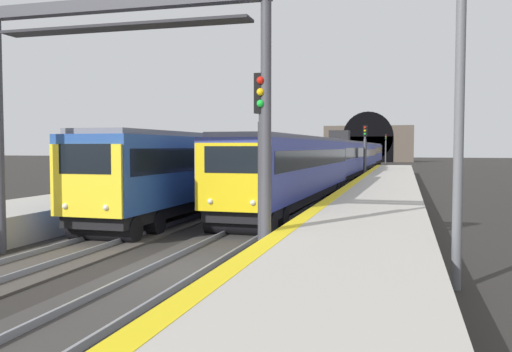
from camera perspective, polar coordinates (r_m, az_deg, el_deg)
ground_plane at (r=14.45m, az=-7.89°, el=-9.97°), size 320.00×320.00×0.00m
platform_right at (r=13.28m, az=9.58°, el=-8.90°), size 112.00×4.09×1.02m
platform_right_edge_strip at (r=13.48m, az=1.94°, el=-6.46°), size 112.00×0.50×0.01m
track_main_line at (r=14.44m, az=-7.89°, el=-9.82°), size 160.00×3.20×0.21m
track_adjacent_line at (r=16.56m, az=-21.72°, el=-8.34°), size 160.00×3.05×0.21m
train_main_approaching at (r=58.42m, az=9.88°, el=2.00°), size 80.39×3.32×4.69m
train_adjacent_platform at (r=36.06m, az=-0.48°, el=1.45°), size 38.82×2.94×3.88m
railway_signal_near at (r=14.33m, az=0.61°, el=2.61°), size 0.39×0.38×5.18m
railway_signal_mid at (r=52.10m, az=11.35°, el=2.94°), size 0.39×0.38×5.26m
railway_signal_far at (r=108.94m, az=13.45°, el=3.08°), size 0.39×0.38×5.68m
overhead_signal_gantry at (r=16.01m, az=-13.88°, el=11.28°), size 0.70×8.63×7.41m
tunnel_portal at (r=119.42m, az=11.67°, el=3.34°), size 2.35×18.93×10.76m
catenary_mast_near at (r=13.07m, az=20.35°, el=6.49°), size 0.22×2.48×7.90m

